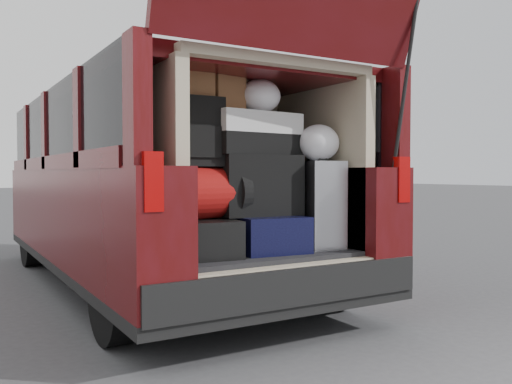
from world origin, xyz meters
TOP-DOWN VIEW (x-y plane):
  - ground at (0.00, 0.00)m, footprint 80.00×80.00m
  - minivan at (0.00, 1.86)m, footprint 1.90×5.35m
  - load_floor at (0.00, 0.28)m, footprint 1.24×1.05m
  - black_hardshell at (-0.40, 0.16)m, footprint 0.47×0.61m
  - navy_hardshell at (0.08, 0.12)m, footprint 0.49×0.58m
  - silver_roller at (0.47, 0.07)m, footprint 0.30×0.43m
  - red_duffel at (-0.36, 0.14)m, footprint 0.55×0.41m
  - black_soft_case at (0.03, 0.16)m, footprint 0.56×0.35m
  - backpack at (-0.39, 0.16)m, footprint 0.30×0.19m
  - twotone_duffel at (0.03, 0.20)m, footprint 0.66×0.39m
  - grocery_sack_lower at (-0.39, 0.20)m, footprint 0.20×0.17m
  - grocery_sack_upper at (-0.17, 0.23)m, footprint 0.26×0.22m
  - plastic_bag_center at (0.08, 0.19)m, footprint 0.32×0.30m
  - plastic_bag_right at (0.46, 0.05)m, footprint 0.32×0.31m

SIDE VIEW (x-z plane):
  - ground at x=0.00m, z-range 0.00..0.00m
  - load_floor at x=0.00m, z-range 0.00..0.55m
  - black_hardshell at x=-0.40m, z-range 0.55..0.78m
  - navy_hardshell at x=0.08m, z-range 0.55..0.78m
  - silver_roller at x=0.47m, z-range 0.55..1.14m
  - minivan at x=0.00m, z-range -0.47..2.29m
  - red_duffel at x=-0.36m, z-range 0.78..1.10m
  - black_soft_case at x=0.03m, z-range 0.78..1.18m
  - plastic_bag_right at x=0.46m, z-range 1.14..1.39m
  - backpack at x=-0.39m, z-range 1.10..1.53m
  - twotone_duffel at x=0.03m, z-range 1.18..1.46m
  - plastic_bag_center at x=0.08m, z-range 1.46..1.69m
  - grocery_sack_upper at x=-0.17m, z-range 1.46..1.69m
  - grocery_sack_lower at x=-0.39m, z-range 1.53..1.72m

